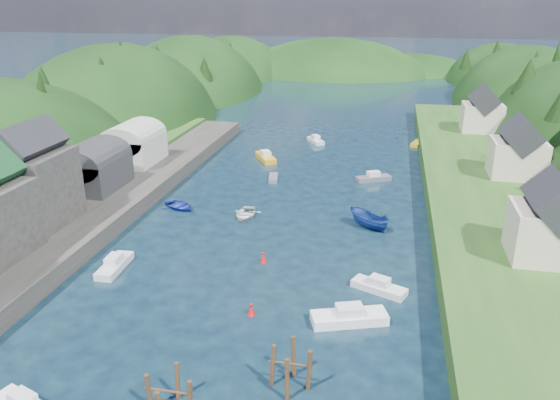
% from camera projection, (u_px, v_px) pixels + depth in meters
% --- Properties ---
extents(ground, '(600.00, 600.00, 0.00)m').
position_uv_depth(ground, '(309.00, 175.00, 83.46)').
color(ground, black).
rests_on(ground, ground).
extents(hillside_left, '(44.00, 245.56, 52.00)m').
position_uv_depth(hillside_left, '(120.00, 163.00, 117.66)').
color(hillside_left, black).
rests_on(hillside_left, ground).
extents(far_hills, '(103.00, 68.00, 44.00)m').
position_uv_depth(far_hills, '(363.00, 101.00, 200.76)').
color(far_hills, black).
rests_on(far_hills, ground).
extents(hill_trees, '(90.95, 148.28, 12.40)m').
position_uv_depth(hill_trees, '(335.00, 87.00, 93.50)').
color(hill_trees, black).
rests_on(hill_trees, ground).
extents(quay_left, '(12.00, 110.00, 2.00)m').
position_uv_depth(quay_left, '(52.00, 235.00, 60.10)').
color(quay_left, '#2D2B28').
rests_on(quay_left, ground).
extents(boat_sheds, '(7.00, 21.00, 7.50)m').
position_uv_depth(boat_sheds, '(114.00, 151.00, 76.40)').
color(boat_sheds, '#2D2D30').
rests_on(boat_sheds, quay_left).
extents(terrace_right, '(16.00, 120.00, 2.40)m').
position_uv_depth(terrace_right, '(492.00, 202.00, 69.18)').
color(terrace_right, '#234719').
rests_on(terrace_right, ground).
extents(right_bank_cottages, '(9.00, 59.24, 8.41)m').
position_uv_depth(right_bank_cottages, '(510.00, 151.00, 74.62)').
color(right_bank_cottages, beige).
rests_on(right_bank_cottages, terrace_right).
extents(piling_cluster_near, '(3.38, 3.14, 3.36)m').
position_uv_depth(piling_cluster_near, '(170.00, 398.00, 35.61)').
color(piling_cluster_near, '#382314').
rests_on(piling_cluster_near, ground).
extents(piling_cluster_far, '(3.09, 2.90, 3.88)m').
position_uv_depth(piling_cluster_far, '(291.00, 371.00, 37.78)').
color(piling_cluster_far, '#382314').
rests_on(piling_cluster_far, ground).
extents(channel_buoy_near, '(0.70, 0.70, 1.10)m').
position_uv_depth(channel_buoy_near, '(251.00, 310.00, 46.79)').
color(channel_buoy_near, red).
rests_on(channel_buoy_near, ground).
extents(channel_buoy_far, '(0.70, 0.70, 1.10)m').
position_uv_depth(channel_buoy_far, '(263.00, 258.00, 56.07)').
color(channel_buoy_far, red).
rests_on(channel_buoy_far, ground).
extents(moored_boats, '(36.40, 86.63, 2.39)m').
position_uv_depth(moored_boats, '(238.00, 239.00, 59.95)').
color(moored_boats, navy).
rests_on(moored_boats, ground).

